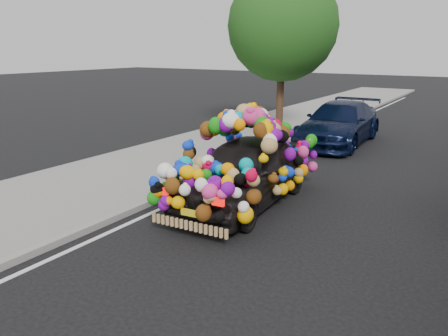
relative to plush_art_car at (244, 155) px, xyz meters
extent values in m
plane|color=black|center=(0.75, -1.47, -1.05)|extent=(100.00, 100.00, 0.00)
cube|color=gray|center=(-3.55, -1.47, -0.99)|extent=(4.00, 60.00, 0.12)
cube|color=gray|center=(-1.60, -1.47, -0.98)|extent=(0.15, 60.00, 0.13)
cylinder|color=#332114|center=(-3.05, 8.03, 0.32)|extent=(0.28, 0.28, 2.73)
sphere|color=#244C14|center=(-3.05, 8.03, 2.98)|extent=(4.20, 4.20, 4.20)
imported|color=black|center=(0.00, 0.00, -0.34)|extent=(1.91, 4.22, 1.40)
cube|color=red|center=(-0.44, -2.11, -0.27)|extent=(0.22, 0.07, 0.14)
cube|color=red|center=(0.69, -2.04, -0.27)|extent=(0.22, 0.07, 0.14)
cube|color=yellow|center=(0.13, -2.09, -0.57)|extent=(0.34, 0.06, 0.12)
imported|color=black|center=(-0.29, 7.00, -0.34)|extent=(2.14, 4.93, 1.41)
camera|label=1|loc=(4.43, -7.67, 2.17)|focal=35.00mm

